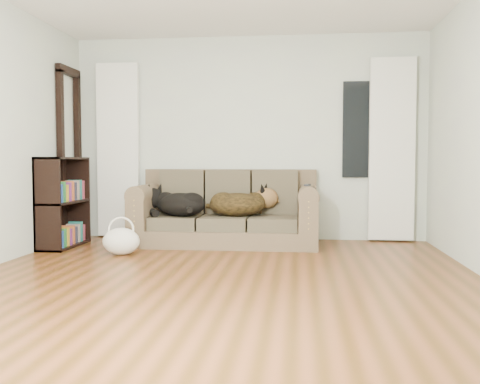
# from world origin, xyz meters

# --- Properties ---
(floor) EXTENTS (5.00, 5.00, 0.00)m
(floor) POSITION_xyz_m (0.00, 0.00, 0.00)
(floor) COLOR #492B0D
(floor) RESTS_ON ground
(wall_back) EXTENTS (4.50, 0.04, 2.60)m
(wall_back) POSITION_xyz_m (0.00, 2.50, 1.30)
(wall_back) COLOR beige
(wall_back) RESTS_ON ground
(curtain_left) EXTENTS (0.55, 0.08, 2.25)m
(curtain_left) POSITION_xyz_m (-1.70, 2.42, 1.15)
(curtain_left) COLOR white
(curtain_left) RESTS_ON ground
(curtain_right) EXTENTS (0.55, 0.08, 2.25)m
(curtain_right) POSITION_xyz_m (1.80, 2.42, 1.15)
(curtain_right) COLOR white
(curtain_right) RESTS_ON ground
(window_pane) EXTENTS (0.50, 0.03, 1.20)m
(window_pane) POSITION_xyz_m (1.45, 2.47, 1.40)
(window_pane) COLOR black
(window_pane) RESTS_ON wall_back
(door_casing) EXTENTS (0.07, 0.60, 2.10)m
(door_casing) POSITION_xyz_m (-2.20, 2.05, 1.05)
(door_casing) COLOR black
(door_casing) RESTS_ON ground
(sofa) EXTENTS (2.19, 0.95, 0.90)m
(sofa) POSITION_xyz_m (-0.22, 1.97, 0.45)
(sofa) COLOR #473C30
(sofa) RESTS_ON floor
(dog_black_lab) EXTENTS (0.83, 0.79, 0.29)m
(dog_black_lab) POSITION_xyz_m (-0.79, 1.88, 0.48)
(dog_black_lab) COLOR black
(dog_black_lab) RESTS_ON sofa
(dog_shepherd) EXTENTS (0.74, 0.54, 0.31)m
(dog_shepherd) POSITION_xyz_m (-0.03, 1.96, 0.49)
(dog_shepherd) COLOR black
(dog_shepherd) RESTS_ON sofa
(tv_remote) EXTENTS (0.09, 0.19, 0.02)m
(tv_remote) POSITION_xyz_m (0.76, 1.83, 0.73)
(tv_remote) COLOR black
(tv_remote) RESTS_ON sofa
(tote_bag) EXTENTS (0.41, 0.32, 0.29)m
(tote_bag) POSITION_xyz_m (-1.23, 1.13, 0.16)
(tote_bag) COLOR beige
(tote_bag) RESTS_ON floor
(bookshelf) EXTENTS (0.35, 0.85, 1.05)m
(bookshelf) POSITION_xyz_m (-2.09, 1.60, 0.50)
(bookshelf) COLOR black
(bookshelf) RESTS_ON floor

